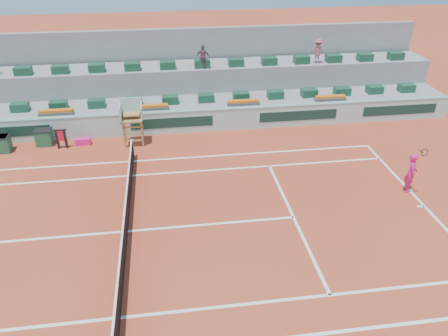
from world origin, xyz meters
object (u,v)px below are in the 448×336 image
Objects in this scene: player_bag at (83,141)px; tennis_player at (411,172)px; umpire_chair at (132,116)px; drink_cooler_a at (44,137)px.

player_bag is 15.81m from tennis_player.
umpire_chair is 4.73m from drink_cooler_a.
drink_cooler_a is 17.69m from tennis_player.
drink_cooler_a is 0.37× the size of tennis_player.
tennis_player is (16.35, -6.74, 0.48)m from drink_cooler_a.
umpire_chair reaches higher than player_bag.
player_bag is at bearing 155.78° from tennis_player.
drink_cooler_a is at bearing 157.59° from tennis_player.
umpire_chair is 13.36m from tennis_player.
tennis_player is (11.77, -6.29, -0.64)m from umpire_chair.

